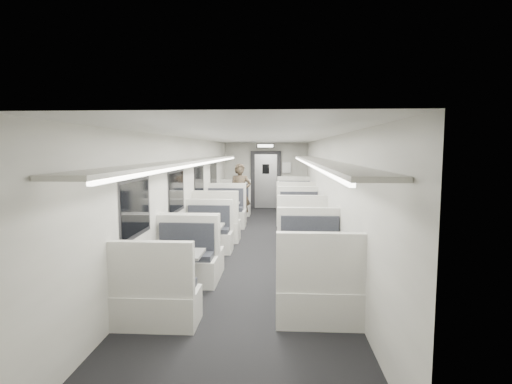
# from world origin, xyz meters

# --- Properties ---
(room) EXTENTS (3.24, 12.24, 2.64)m
(room) POSITION_xyz_m (0.00, 0.00, 1.20)
(room) COLOR black
(room) RESTS_ON ground
(booth_left_a) EXTENTS (1.08, 2.18, 1.17)m
(booth_left_a) POSITION_xyz_m (-1.00, 3.57, 0.39)
(booth_left_a) COLOR beige
(booth_left_a) RESTS_ON room
(booth_left_b) EXTENTS (1.12, 2.26, 1.21)m
(booth_left_b) POSITION_xyz_m (-1.00, 1.48, 0.40)
(booth_left_b) COLOR beige
(booth_left_b) RESTS_ON room
(booth_left_c) EXTENTS (1.01, 2.04, 1.09)m
(booth_left_c) POSITION_xyz_m (-1.00, -1.12, 0.37)
(booth_left_c) COLOR beige
(booth_left_c) RESTS_ON room
(booth_left_d) EXTENTS (1.01, 2.04, 1.09)m
(booth_left_d) POSITION_xyz_m (-1.00, -3.16, 0.36)
(booth_left_d) COLOR beige
(booth_left_d) RESTS_ON room
(booth_right_a) EXTENTS (1.16, 2.35, 1.26)m
(booth_right_a) POSITION_xyz_m (1.00, 3.64, 0.42)
(booth_right_a) COLOR beige
(booth_right_a) RESTS_ON room
(booth_right_b) EXTENTS (1.10, 2.22, 1.19)m
(booth_right_b) POSITION_xyz_m (1.00, 0.87, 0.40)
(booth_right_b) COLOR beige
(booth_right_b) RESTS_ON room
(booth_right_c) EXTENTS (0.98, 1.98, 1.06)m
(booth_right_c) POSITION_xyz_m (1.00, -0.74, 0.35)
(booth_right_c) COLOR beige
(booth_right_c) RESTS_ON room
(booth_right_d) EXTENTS (1.09, 2.21, 1.18)m
(booth_right_d) POSITION_xyz_m (1.00, -2.90, 0.39)
(booth_right_d) COLOR beige
(booth_right_d) RESTS_ON room
(passenger) EXTENTS (0.64, 0.42, 1.75)m
(passenger) POSITION_xyz_m (-0.65, 2.97, 0.87)
(passenger) COLOR black
(passenger) RESTS_ON room
(window_a) EXTENTS (0.02, 1.18, 0.84)m
(window_a) POSITION_xyz_m (-1.49, 3.40, 1.35)
(window_a) COLOR black
(window_a) RESTS_ON room
(window_b) EXTENTS (0.02, 1.18, 0.84)m
(window_b) POSITION_xyz_m (-1.49, 1.20, 1.35)
(window_b) COLOR black
(window_b) RESTS_ON room
(window_c) EXTENTS (0.02, 1.18, 0.84)m
(window_c) POSITION_xyz_m (-1.49, -1.00, 1.35)
(window_c) COLOR black
(window_c) RESTS_ON room
(window_d) EXTENTS (0.02, 1.18, 0.84)m
(window_d) POSITION_xyz_m (-1.49, -3.20, 1.35)
(window_d) COLOR black
(window_d) RESTS_ON room
(luggage_rack_left) EXTENTS (0.46, 10.40, 0.09)m
(luggage_rack_left) POSITION_xyz_m (-1.24, -0.30, 1.92)
(luggage_rack_left) COLOR beige
(luggage_rack_left) RESTS_ON room
(luggage_rack_right) EXTENTS (0.46, 10.40, 0.09)m
(luggage_rack_right) POSITION_xyz_m (1.24, -0.30, 1.92)
(luggage_rack_right) COLOR beige
(luggage_rack_right) RESTS_ON room
(vestibule_door) EXTENTS (1.10, 0.13, 2.10)m
(vestibule_door) POSITION_xyz_m (0.00, 5.93, 1.04)
(vestibule_door) COLOR black
(vestibule_door) RESTS_ON room
(exit_sign) EXTENTS (0.62, 0.12, 0.16)m
(exit_sign) POSITION_xyz_m (0.00, 5.44, 2.28)
(exit_sign) COLOR black
(exit_sign) RESTS_ON room
(wall_notice) EXTENTS (0.32, 0.02, 0.40)m
(wall_notice) POSITION_xyz_m (0.75, 5.92, 1.50)
(wall_notice) COLOR white
(wall_notice) RESTS_ON room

